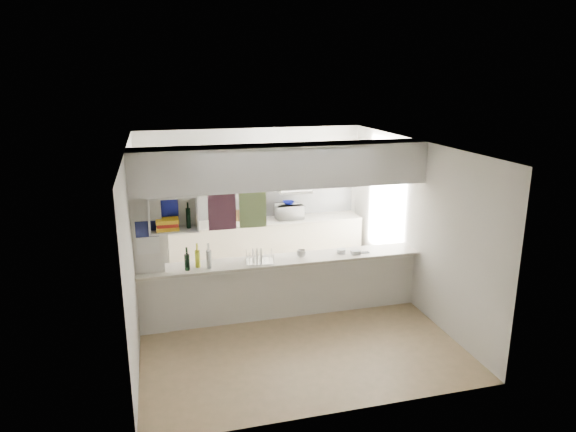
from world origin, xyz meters
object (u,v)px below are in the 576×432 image
object	(u,v)px
bowl	(288,203)
dish_rack	(260,257)
wine_bottles	(198,259)
microwave	(289,212)

from	to	relation	value
bowl	dish_rack	size ratio (longest dim) A/B	0.51
bowl	dish_rack	xyz separation A→B (m)	(-1.00, -2.16, -0.22)
dish_rack	wine_bottles	xyz separation A→B (m)	(-0.88, -0.03, 0.05)
dish_rack	bowl	bearing A→B (deg)	72.53
microwave	wine_bottles	distance (m)	2.87
dish_rack	wine_bottles	distance (m)	0.88
microwave	dish_rack	bearing A→B (deg)	63.81
bowl	dish_rack	distance (m)	2.39
bowl	wine_bottles	xyz separation A→B (m)	(-1.88, -2.19, -0.17)
microwave	bowl	distance (m)	0.17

